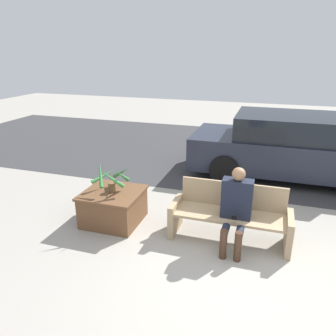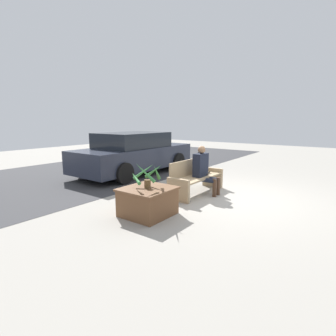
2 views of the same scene
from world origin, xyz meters
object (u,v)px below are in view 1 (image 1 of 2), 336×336
person_seated (236,205)px  parked_car (292,147)px  bench (230,215)px  potted_plant (112,177)px  planter_box (113,206)px

person_seated → parked_car: size_ratio=0.27×
bench → person_seated: person_seated is taller
bench → parked_car: bearing=72.7°
person_seated → parked_car: (0.86, 3.24, 0.05)m
bench → potted_plant: (-1.95, -0.07, 0.41)m
planter_box → person_seated: bearing=-3.0°
planter_box → parked_car: (2.90, 3.13, 0.41)m
bench → planter_box: (-1.95, -0.08, -0.10)m
person_seated → planter_box: bearing=177.0°
bench → planter_box: bench is taller
bench → person_seated: size_ratio=1.48×
person_seated → planter_box: person_seated is taller
parked_car → planter_box: bearing=-132.8°
planter_box → parked_car: 4.29m
parked_car → potted_plant: bearing=-132.9°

